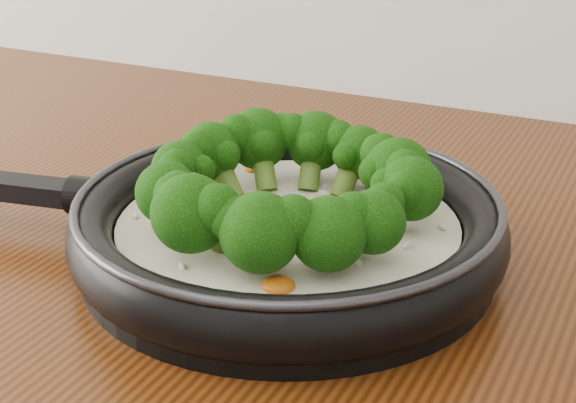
% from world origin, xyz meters
% --- Properties ---
extents(skillet, '(0.53, 0.38, 0.10)m').
position_xyz_m(skillet, '(-0.02, 1.05, 0.94)').
color(skillet, black).
rests_on(skillet, counter).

